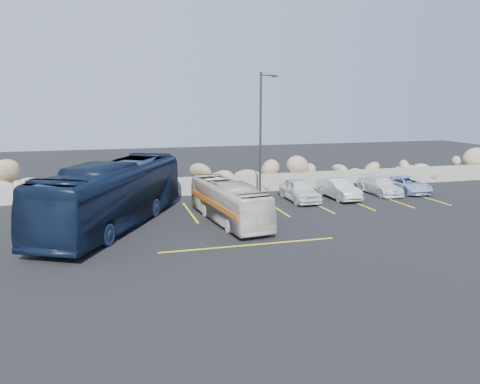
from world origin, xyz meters
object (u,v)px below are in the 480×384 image
object	(u,v)px
tour_coach	(113,195)
car_a	(300,190)
vintage_bus	(229,202)
lamppost	(261,132)
car_d	(407,184)
car_b	(339,189)
car_c	(380,186)

from	to	relation	value
tour_coach	car_a	world-z (taller)	tour_coach
vintage_bus	tour_coach	xyz separation A→B (m)	(-5.79, 0.65, 0.58)
lamppost	car_d	size ratio (longest dim) A/B	2.01
lamppost	car_a	distance (m)	4.38
lamppost	car_b	xyz separation A→B (m)	(4.90, -1.30, -3.65)
car_c	tour_coach	bearing A→B (deg)	-170.43
tour_coach	lamppost	bearing A→B (deg)	53.07
tour_coach	car_b	world-z (taller)	tour_coach
lamppost	car_b	size ratio (longest dim) A/B	2.06
car_d	car_c	bearing A→B (deg)	178.70
lamppost	car_b	world-z (taller)	lamppost
lamppost	car_c	world-z (taller)	lamppost
lamppost	car_c	bearing A→B (deg)	-4.32
car_a	car_d	distance (m)	8.27
car_d	tour_coach	bearing A→B (deg)	-169.54
lamppost	car_c	distance (m)	9.12
vintage_bus	car_c	size ratio (longest dim) A/B	1.92
vintage_bus	tour_coach	bearing A→B (deg)	166.53
tour_coach	car_d	xyz separation A→B (m)	(19.65, 3.76, -1.09)
car_b	car_c	size ratio (longest dim) A/B	0.98
vintage_bus	car_b	world-z (taller)	vintage_bus
lamppost	car_a	size ratio (longest dim) A/B	1.95
lamppost	car_a	world-z (taller)	lamppost
car_b	car_d	world-z (taller)	car_b
car_b	car_c	distance (m)	3.47
vintage_bus	car_c	bearing A→B (deg)	13.61
vintage_bus	tour_coach	world-z (taller)	tour_coach
lamppost	vintage_bus	world-z (taller)	lamppost
car_b	car_a	bearing A→B (deg)	176.78
tour_coach	car_c	size ratio (longest dim) A/B	2.97
lamppost	tour_coach	xyz separation A→B (m)	(-9.23, -4.42, -2.66)
tour_coach	car_c	world-z (taller)	tour_coach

